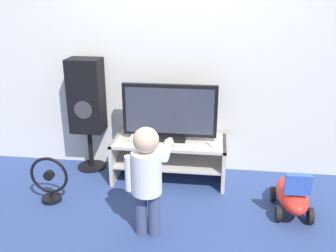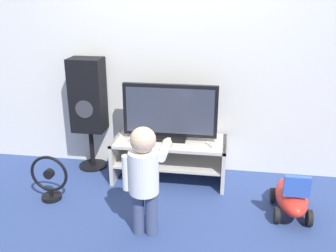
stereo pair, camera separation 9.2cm
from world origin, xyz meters
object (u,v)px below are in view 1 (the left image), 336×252
game_console (133,138)px  remote_primary (210,144)px  child (147,173)px  ride_on_toy (292,195)px  speaker_tower (87,99)px  television (170,113)px  floor_fan (50,181)px

game_console → remote_primary: (0.79, -0.04, -0.01)m
child → ride_on_toy: size_ratio=1.52×
speaker_tower → television: bearing=-8.3°
child → ride_on_toy: bearing=21.0°
speaker_tower → ride_on_toy: (2.06, -0.64, -0.63)m
speaker_tower → floor_fan: (-0.15, -0.74, -0.60)m
game_console → child: size_ratio=0.19×
child → floor_fan: bearing=159.9°
game_console → speaker_tower: bearing=158.8°
child → floor_fan: 1.12m
remote_primary → floor_fan: bearing=-161.4°
child → speaker_tower: (-0.85, 1.10, 0.26)m
television → speaker_tower: (-0.90, 0.13, 0.08)m
speaker_tower → floor_fan: speaker_tower is taller
speaker_tower → child: bearing=-52.4°
floor_fan → ride_on_toy: size_ratio=0.74×
remote_primary → television: bearing=164.8°
game_console → television: bearing=11.6°
television → child: 0.99m
game_console → floor_fan: (-0.68, -0.53, -0.26)m
child → speaker_tower: size_ratio=0.75×
game_console → floor_fan: bearing=-142.1°
television → ride_on_toy: bearing=-23.6°
television → floor_fan: 1.32m
television → game_console: (-0.37, -0.08, -0.26)m
television → floor_fan: television is taller
remote_primary → child: size_ratio=0.14×
speaker_tower → floor_fan: 0.96m
speaker_tower → ride_on_toy: bearing=-17.2°
television → remote_primary: 0.51m
floor_fan → game_console: bearing=37.9°
television → remote_primary: size_ratio=7.40×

